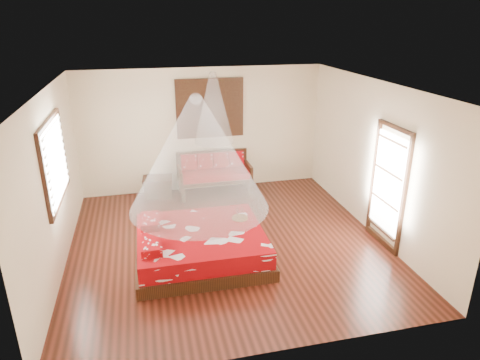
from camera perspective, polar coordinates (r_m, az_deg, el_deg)
The scene contains 10 objects.
room at distance 7.23m, azimuth -1.81°, elevation 1.32°, with size 5.54×5.54×2.84m.
bed at distance 7.27m, azimuth -5.36°, elevation -8.63°, with size 2.17×1.97×0.64m.
daybed at distance 9.75m, azimuth -3.49°, elevation 1.15°, with size 1.64×0.73×0.94m.
storage_chest at distance 9.81m, azimuth -10.86°, elevation -0.89°, with size 0.68×0.52×0.45m.
shutter_panel at distance 9.70m, azimuth -4.03°, elevation 9.51°, with size 1.52×0.06×1.32m.
window_left at distance 7.33m, azimuth -23.44°, elevation 2.29°, with size 0.10×1.74×1.34m.
glazed_door at distance 7.80m, azimuth 19.09°, elevation -0.95°, with size 0.08×1.02×2.16m.
wine_tray at distance 7.53m, azimuth -0.03°, elevation -4.76°, with size 0.28×0.28×0.23m.
mosquito_net_main at distance 6.63m, azimuth -5.65°, elevation 3.47°, with size 2.23×2.23×1.80m, color white.
mosquito_net_daybed at distance 9.23m, azimuth -3.56°, elevation 9.55°, with size 0.86×0.86×1.50m, color white.
Camera 1 is at (-1.33, -6.67, 3.85)m, focal length 32.00 mm.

